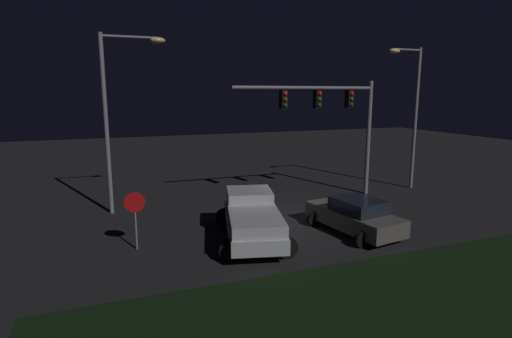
{
  "coord_description": "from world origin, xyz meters",
  "views": [
    {
      "loc": [
        -8.29,
        -16.68,
        5.82
      ],
      "look_at": [
        -1.26,
        1.7,
        2.14
      ],
      "focal_mm": 28.54,
      "sensor_mm": 36.0,
      "label": 1
    }
  ],
  "objects": [
    {
      "name": "street_lamp_left",
      "position": [
        -7.43,
        3.9,
        5.39
      ],
      "size": [
        3.03,
        0.44,
        8.56
      ],
      "color": "slate",
      "rests_on": "ground_plane"
    },
    {
      "name": "ground_plane",
      "position": [
        0.0,
        0.0,
        0.0
      ],
      "size": [
        80.0,
        80.0,
        0.0
      ],
      "primitive_type": "plane",
      "color": "black"
    },
    {
      "name": "stop_sign",
      "position": [
        -7.3,
        -1.47,
        1.56
      ],
      "size": [
        0.76,
        0.08,
        2.23
      ],
      "color": "slate",
      "rests_on": "ground_plane"
    },
    {
      "name": "car_sedan",
      "position": [
        1.47,
        -2.78,
        0.74
      ],
      "size": [
        2.9,
        4.62,
        1.51
      ],
      "rotation": [
        0.0,
        0.0,
        1.72
      ],
      "color": "#514C47",
      "rests_on": "ground_plane"
    },
    {
      "name": "traffic_signal_gantry",
      "position": [
        3.63,
        2.76,
        4.9
      ],
      "size": [
        8.32,
        0.56,
        6.5
      ],
      "color": "slate",
      "rests_on": "ground_plane"
    },
    {
      "name": "grass_median",
      "position": [
        0.0,
        -8.61,
        0.05
      ],
      "size": [
        21.32,
        6.22,
        0.1
      ],
      "primitive_type": "cube",
      "color": "black",
      "rests_on": "ground_plane"
    },
    {
      "name": "street_lamp_right",
      "position": [
        9.17,
        3.01,
        5.27
      ],
      "size": [
        2.3,
        0.44,
        8.45
      ],
      "color": "slate",
      "rests_on": "ground_plane"
    },
    {
      "name": "pickup_truck",
      "position": [
        -2.84,
        -1.96,
        1.0
      ],
      "size": [
        3.75,
        5.73,
        1.8
      ],
      "rotation": [
        0.0,
        0.0,
        1.32
      ],
      "color": "#B7B7BC",
      "rests_on": "ground_plane"
    }
  ]
}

